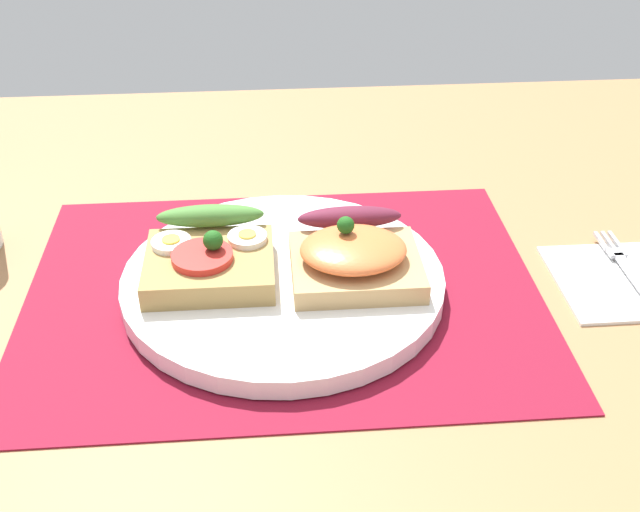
{
  "coord_description": "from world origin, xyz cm",
  "views": [
    {
      "loc": [
        -1.16,
        -52.55,
        37.96
      ],
      "look_at": [
        3.0,
        0.0,
        3.39
      ],
      "focal_mm": 44.22,
      "sensor_mm": 36.0,
      "label": 1
    }
  ],
  "objects": [
    {
      "name": "ground_plane",
      "position": [
        0.0,
        0.0,
        -1.6
      ],
      "size": [
        120.0,
        90.0,
        3.2
      ],
      "primitive_type": "cube",
      "color": "#9F6F46"
    },
    {
      "name": "fork",
      "position": [
        29.03,
        -0.61,
        0.76
      ],
      "size": [
        1.62,
        13.94,
        0.32
      ],
      "color": "#B7B7BC",
      "rests_on": "napkin"
    },
    {
      "name": "placemat",
      "position": [
        0.0,
        0.0,
        0.15
      ],
      "size": [
        41.82,
        31.93,
        0.3
      ],
      "primitive_type": "cube",
      "color": "maroon",
      "rests_on": "ground_plane"
    },
    {
      "name": "plate",
      "position": [
        0.0,
        0.0,
        1.09
      ],
      "size": [
        26.11,
        26.11,
        1.59
      ],
      "primitive_type": "cylinder",
      "color": "white",
      "rests_on": "placemat"
    },
    {
      "name": "sandwich_salmon",
      "position": [
        5.71,
        -0.31,
        3.63
      ],
      "size": [
        10.29,
        10.4,
        4.99
      ],
      "color": "tan",
      "rests_on": "plate"
    },
    {
      "name": "sandwich_egg_tomato",
      "position": [
        -5.84,
        0.66,
        3.34
      ],
      "size": [
        10.18,
        10.33,
        4.2
      ],
      "color": "#A9854B",
      "rests_on": "plate"
    }
  ]
}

